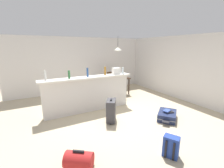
# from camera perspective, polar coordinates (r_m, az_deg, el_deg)

# --- Properties ---
(ground_plane) EXTENTS (13.00, 13.00, 0.05)m
(ground_plane) POSITION_cam_1_polar(r_m,az_deg,el_deg) (4.98, 0.93, -11.05)
(ground_plane) COLOR #BCAD8E
(wall_back) EXTENTS (6.60, 0.10, 2.50)m
(wall_back) POSITION_cam_1_polar(r_m,az_deg,el_deg) (7.38, -10.78, 7.11)
(wall_back) COLOR silver
(wall_back) RESTS_ON ground_plane
(wall_right) EXTENTS (0.10, 6.00, 2.50)m
(wall_right) POSITION_cam_1_polar(r_m,az_deg,el_deg) (6.82, 22.72, 5.78)
(wall_right) COLOR silver
(wall_right) RESTS_ON ground_plane
(partition_half_wall) EXTENTS (2.80, 0.20, 1.09)m
(partition_half_wall) POSITION_cam_1_polar(r_m,az_deg,el_deg) (5.02, -8.69, -4.04)
(partition_half_wall) COLOR silver
(partition_half_wall) RESTS_ON ground_plane
(bar_countertop) EXTENTS (2.96, 0.40, 0.05)m
(bar_countertop) POSITION_cam_1_polar(r_m,az_deg,el_deg) (4.87, -8.93, 2.37)
(bar_countertop) COLOR white
(bar_countertop) RESTS_ON partition_half_wall
(bottle_white) EXTENTS (0.06, 0.06, 0.27)m
(bottle_white) POSITION_cam_1_polar(r_m,az_deg,el_deg) (4.68, -23.60, 2.91)
(bottle_white) COLOR silver
(bottle_white) RESTS_ON bar_countertop
(bottle_green) EXTENTS (0.06, 0.06, 0.24)m
(bottle_green) POSITION_cam_1_polar(r_m,az_deg,el_deg) (4.70, -15.70, 3.42)
(bottle_green) COLOR #2D6B38
(bottle_green) RESTS_ON bar_countertop
(bottle_blue) EXTENTS (0.06, 0.06, 0.28)m
(bottle_blue) POSITION_cam_1_polar(r_m,az_deg,el_deg) (4.88, -9.12, 4.32)
(bottle_blue) COLOR #284C89
(bottle_blue) RESTS_ON bar_countertop
(bottle_amber) EXTENTS (0.06, 0.06, 0.28)m
(bottle_amber) POSITION_cam_1_polar(r_m,az_deg,el_deg) (5.12, -2.59, 4.92)
(bottle_amber) COLOR #9E661E
(bottle_amber) RESTS_ON bar_countertop
(bottle_clear) EXTENTS (0.07, 0.07, 0.23)m
(bottle_clear) POSITION_cam_1_polar(r_m,az_deg,el_deg) (5.34, 4.05, 4.98)
(bottle_clear) COLOR silver
(bottle_clear) RESTS_ON bar_countertop
(grocery_bag) EXTENTS (0.26, 0.18, 0.22)m
(grocery_bag) POSITION_cam_1_polar(r_m,az_deg,el_deg) (5.27, 1.58, 4.86)
(grocery_bag) COLOR silver
(grocery_bag) RESTS_ON bar_countertop
(dining_table) EXTENTS (1.10, 0.80, 0.74)m
(dining_table) POSITION_cam_1_polar(r_m,az_deg,el_deg) (6.78, 1.31, 1.61)
(dining_table) COLOR #332319
(dining_table) RESTS_ON ground_plane
(dining_chair_near_partition) EXTENTS (0.48, 0.48, 0.93)m
(dining_chair_near_partition) POSITION_cam_1_polar(r_m,az_deg,el_deg) (6.36, 2.80, -0.42)
(dining_chair_near_partition) COLOR #4C331E
(dining_chair_near_partition) RESTS_ON ground_plane
(dining_chair_far_side) EXTENTS (0.44, 0.44, 0.93)m
(dining_chair_far_side) POSITION_cam_1_polar(r_m,az_deg,el_deg) (7.34, -0.67, 1.49)
(dining_chair_far_side) COLOR #4C331E
(dining_chair_far_side) RESTS_ON ground_plane
(pendant_lamp) EXTENTS (0.34, 0.34, 0.63)m
(pendant_lamp) POSITION_cam_1_polar(r_m,az_deg,el_deg) (6.59, 2.19, 13.01)
(pendant_lamp) COLOR black
(suitcase_flat_navy) EXTENTS (0.86, 0.81, 0.22)m
(suitcase_flat_navy) POSITION_cam_1_polar(r_m,az_deg,el_deg) (4.83, 19.85, -10.99)
(suitcase_flat_navy) COLOR #1E284C
(suitcase_flat_navy) RESTS_ON ground_plane
(backpack_blue) EXTENTS (0.32, 0.33, 0.42)m
(backpack_blue) POSITION_cam_1_polar(r_m,az_deg,el_deg) (3.35, 21.17, -20.96)
(backpack_blue) COLOR #233D93
(backpack_blue) RESTS_ON ground_plane
(duffel_bag_red) EXTENTS (0.56, 0.52, 0.34)m
(duffel_bag_red) POSITION_cam_1_polar(r_m,az_deg,el_deg) (3.01, -12.21, -25.94)
(duffel_bag_red) COLOR red
(duffel_bag_red) RESTS_ON ground_plane
(suitcase_upright_charcoal) EXTENTS (0.45, 0.50, 0.67)m
(suitcase_upright_charcoal) POSITION_cam_1_polar(r_m,az_deg,el_deg) (4.34, -0.30, -9.79)
(suitcase_upright_charcoal) COLOR #38383D
(suitcase_upright_charcoal) RESTS_ON ground_plane
(book_stack) EXTENTS (0.30, 0.25, 0.06)m
(book_stack) POSITION_cam_1_polar(r_m,az_deg,el_deg) (4.76, 20.14, -9.52)
(book_stack) COLOR black
(book_stack) RESTS_ON suitcase_flat_navy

